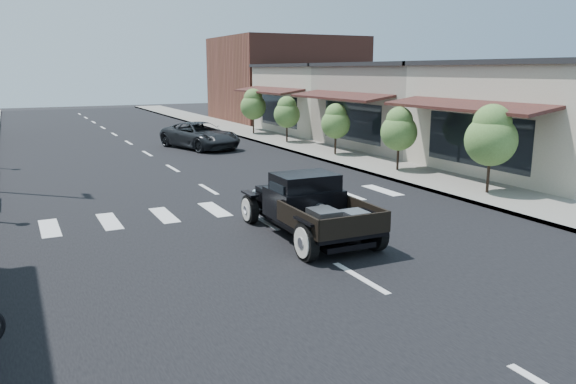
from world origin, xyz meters
name	(u,v)px	position (x,y,z in m)	size (l,w,h in m)	color
ground	(295,241)	(0.00, 0.00, 0.00)	(120.00, 120.00, 0.00)	black
road	(156,159)	(0.00, 15.00, 0.01)	(14.00, 80.00, 0.02)	black
road_markings	(185,176)	(0.00, 10.00, 0.00)	(12.00, 60.00, 0.06)	silver
sidewalk_right	(308,147)	(8.50, 15.00, 0.07)	(3.00, 80.00, 0.15)	gray
storefront_near	(565,119)	(15.00, 4.00, 2.25)	(10.00, 9.00, 4.50)	beige
storefront_mid	(426,107)	(15.00, 13.00, 2.25)	(10.00, 9.00, 4.50)	gray
storefront_far	(342,99)	(15.00, 22.00, 2.25)	(10.00, 9.00, 4.50)	#B4AB98
far_building_right	(286,79)	(15.50, 32.00, 3.50)	(11.00, 10.00, 7.00)	brown
small_tree_a	(490,151)	(8.30, 1.62, 1.61)	(1.76, 1.76, 2.93)	#4D7435
small_tree_b	(399,140)	(8.30, 6.68, 1.43)	(1.54, 1.54, 2.56)	#4D7435
small_tree_c	(336,130)	(8.30, 11.79, 1.37)	(1.46, 1.46, 2.44)	#4D7435
small_tree_d	(287,120)	(8.30, 17.31, 1.43)	(1.54, 1.54, 2.56)	#4D7435
small_tree_e	(253,112)	(8.30, 22.36, 1.57)	(1.70, 1.70, 2.84)	#4D7435
hotrod_pickup	(309,206)	(0.47, 0.16, 0.85)	(2.29, 4.90, 1.70)	black
second_car	(200,136)	(3.13, 17.72, 0.73)	(2.41, 5.22, 1.45)	black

